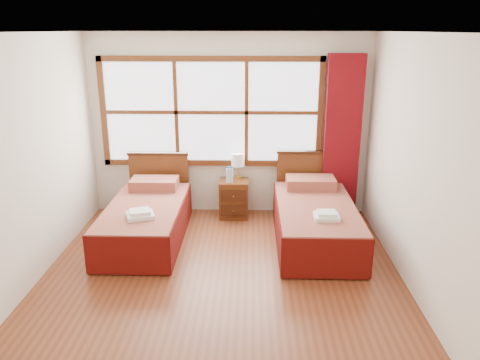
{
  "coord_description": "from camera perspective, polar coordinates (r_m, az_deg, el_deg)",
  "views": [
    {
      "loc": [
        0.32,
        -4.39,
        2.63
      ],
      "look_at": [
        0.2,
        0.7,
        0.98
      ],
      "focal_mm": 35.0,
      "sensor_mm": 36.0,
      "label": 1
    }
  ],
  "objects": [
    {
      "name": "ceiling",
      "position": [
        4.4,
        -2.91,
        17.55
      ],
      "size": [
        4.5,
        4.5,
        0.0
      ],
      "primitive_type": "plane",
      "rotation": [
        3.14,
        0.0,
        0.0
      ],
      "color": "white",
      "rests_on": "wall_back"
    },
    {
      "name": "floor",
      "position": [
        5.12,
        -2.44,
        -12.93
      ],
      "size": [
        4.5,
        4.5,
        0.0
      ],
      "primitive_type": "plane",
      "color": "brown",
      "rests_on": "ground"
    },
    {
      "name": "wall_right",
      "position": [
        4.88,
        21.47,
        0.88
      ],
      "size": [
        0.0,
        4.5,
        4.5
      ],
      "primitive_type": "plane",
      "rotation": [
        1.57,
        0.0,
        -1.57
      ],
      "color": "silver",
      "rests_on": "floor"
    },
    {
      "name": "towels_left",
      "position": [
        5.69,
        -12.08,
        -4.1
      ],
      "size": [
        0.38,
        0.36,
        0.09
      ],
      "rotation": [
        0.0,
        0.0,
        0.34
      ],
      "color": "white",
      "rests_on": "bed_left"
    },
    {
      "name": "bed_left",
      "position": [
        6.21,
        -11.34,
        -4.62
      ],
      "size": [
        0.96,
        1.98,
        0.92
      ],
      "color": "#361A0B",
      "rests_on": "floor"
    },
    {
      "name": "wall_back",
      "position": [
        6.78,
        -1.33,
        6.63
      ],
      "size": [
        4.0,
        0.0,
        4.0
      ],
      "primitive_type": "plane",
      "rotation": [
        1.57,
        0.0,
        0.0
      ],
      "color": "silver",
      "rests_on": "floor"
    },
    {
      "name": "towels_right",
      "position": [
        5.57,
        10.51,
        -4.28
      ],
      "size": [
        0.29,
        0.25,
        0.09
      ],
      "rotation": [
        0.0,
        0.0,
        -0.0
      ],
      "color": "white",
      "rests_on": "bed_right"
    },
    {
      "name": "bed_right",
      "position": [
        6.11,
        9.13,
        -4.76
      ],
      "size": [
        0.99,
        2.01,
        0.96
      ],
      "color": "#361A0B",
      "rests_on": "floor"
    },
    {
      "name": "nightstand",
      "position": [
        6.81,
        -0.74,
        -2.28
      ],
      "size": [
        0.41,
        0.41,
        0.55
      ],
      "color": "#5A2E13",
      "rests_on": "floor"
    },
    {
      "name": "bottle_near",
      "position": [
        6.61,
        -1.42,
        0.58
      ],
      "size": [
        0.06,
        0.06,
        0.23
      ],
      "color": "silver",
      "rests_on": "nightstand"
    },
    {
      "name": "bottle_far",
      "position": [
        6.63,
        -1.09,
        0.62
      ],
      "size": [
        0.06,
        0.06,
        0.23
      ],
      "color": "silver",
      "rests_on": "nightstand"
    },
    {
      "name": "wall_left",
      "position": [
        5.14,
        -25.5,
        1.18
      ],
      "size": [
        0.0,
        4.5,
        4.5
      ],
      "primitive_type": "plane",
      "rotation": [
        1.57,
        0.0,
        1.57
      ],
      "color": "silver",
      "rests_on": "floor"
    },
    {
      "name": "curtain",
      "position": [
        6.78,
        12.31,
        5.1
      ],
      "size": [
        0.5,
        0.16,
        2.3
      ],
      "primitive_type": "cube",
      "color": "maroon",
      "rests_on": "wall_back"
    },
    {
      "name": "window",
      "position": [
        6.72,
        -3.51,
        8.24
      ],
      "size": [
        3.16,
        0.06,
        1.56
      ],
      "color": "white",
      "rests_on": "wall_back"
    },
    {
      "name": "lamp",
      "position": [
        6.78,
        -0.26,
        2.4
      ],
      "size": [
        0.19,
        0.19,
        0.37
      ],
      "color": "gold",
      "rests_on": "nightstand"
    }
  ]
}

